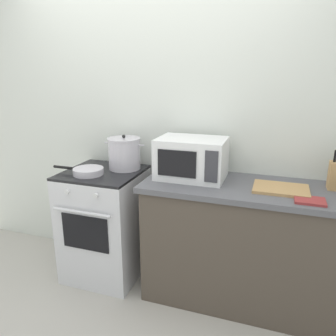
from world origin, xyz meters
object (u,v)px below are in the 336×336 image
object	(u,v)px
stock_pot	(124,153)
frying_pan	(88,171)
microwave	(192,158)
oven_mitt	(310,201)
cutting_board	(281,189)
stove	(105,223)

from	to	relation	value
stock_pot	frying_pan	world-z (taller)	stock_pot
frying_pan	stock_pot	bearing A→B (deg)	49.61
microwave	oven_mitt	xyz separation A→B (m)	(0.81, -0.24, -0.14)
stock_pot	oven_mitt	world-z (taller)	stock_pot
oven_mitt	cutting_board	bearing A→B (deg)	136.78
stove	cutting_board	bearing A→B (deg)	0.05
oven_mitt	frying_pan	bearing A→B (deg)	178.16
stove	microwave	size ratio (longest dim) A/B	1.84
cutting_board	oven_mitt	size ratio (longest dim) A/B	2.00
stock_pot	microwave	bearing A→B (deg)	-5.19
stove	oven_mitt	bearing A→B (deg)	-5.92
cutting_board	microwave	bearing A→B (deg)	173.09
microwave	cutting_board	xyz separation A→B (m)	(0.64, -0.08, -0.14)
microwave	cutting_board	world-z (taller)	microwave
stove	cutting_board	xyz separation A→B (m)	(1.36, 0.00, 0.47)
stove	stock_pot	xyz separation A→B (m)	(0.14, 0.13, 0.59)
stock_pot	microwave	xyz separation A→B (m)	(0.58, -0.05, 0.02)
stock_pot	oven_mitt	size ratio (longest dim) A/B	1.94
frying_pan	stove	bearing A→B (deg)	57.93
stove	stock_pot	world-z (taller)	stock_pot
microwave	stove	bearing A→B (deg)	-173.71
microwave	cutting_board	size ratio (longest dim) A/B	1.39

